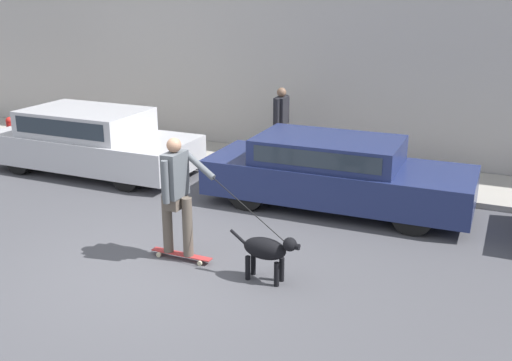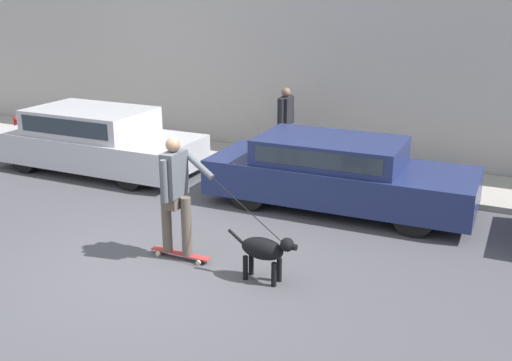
{
  "view_description": "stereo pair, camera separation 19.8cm",
  "coord_description": "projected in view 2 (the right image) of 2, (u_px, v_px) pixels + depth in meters",
  "views": [
    {
      "loc": [
        4.36,
        -6.29,
        3.72
      ],
      "look_at": [
        0.83,
        1.49,
        0.95
      ],
      "focal_mm": 42.0,
      "sensor_mm": 36.0,
      "label": 1
    },
    {
      "loc": [
        4.54,
        -6.2,
        3.72
      ],
      "look_at": [
        0.83,
        1.49,
        0.95
      ],
      "focal_mm": 42.0,
      "sensor_mm": 36.0,
      "label": 2
    }
  ],
  "objects": [
    {
      "name": "dog",
      "position": [
        265.0,
        250.0,
        7.82
      ],
      "size": [
        1.01,
        0.32,
        0.68
      ],
      "rotation": [
        0.0,
        0.0,
        -0.04
      ],
      "color": "black",
      "rests_on": "ground_plane"
    },
    {
      "name": "skateboarder",
      "position": [
        176.0,
        191.0,
        8.3
      ],
      "size": [
        2.17,
        0.6,
        1.78
      ],
      "rotation": [
        0.0,
        0.0,
        0.0
      ],
      "color": "beige",
      "rests_on": "ground_plane"
    },
    {
      "name": "pedestrian_with_bag",
      "position": [
        285.0,
        121.0,
        12.78
      ],
      "size": [
        0.23,
        0.72,
        1.59
      ],
      "rotation": [
        0.0,
        0.0,
        3.18
      ],
      "color": "#3D4760",
      "rests_on": "sidewalk_curb"
    },
    {
      "name": "parked_car_0",
      "position": [
        97.0,
        140.0,
        12.56
      ],
      "size": [
        4.34,
        1.84,
        1.31
      ],
      "rotation": [
        0.0,
        0.0,
        0.01
      ],
      "color": "black",
      "rests_on": "ground_plane"
    },
    {
      "name": "parked_car_1",
      "position": [
        337.0,
        174.0,
        10.39
      ],
      "size": [
        4.62,
        1.77,
        1.25
      ],
      "rotation": [
        0.0,
        0.0,
        0.02
      ],
      "color": "black",
      "rests_on": "ground_plane"
    },
    {
      "name": "back_wall",
      "position": [
        320.0,
        37.0,
        13.01
      ],
      "size": [
        32.0,
        0.3,
        5.37
      ],
      "color": "#B2ADA8",
      "rests_on": "ground_plane"
    },
    {
      "name": "sidewalk_curb",
      "position": [
        297.0,
        166.0,
        12.85
      ],
      "size": [
        30.0,
        1.93,
        0.11
      ],
      "color": "#A39E93",
      "rests_on": "ground_plane"
    },
    {
      "name": "ground_plane",
      "position": [
        156.0,
        267.0,
        8.34
      ],
      "size": [
        36.0,
        36.0,
        0.0
      ],
      "primitive_type": "plane",
      "color": "#47474C"
    },
    {
      "name": "fire_hydrant",
      "position": [
        18.0,
        130.0,
        14.51
      ],
      "size": [
        0.18,
        0.18,
        0.76
      ],
      "color": "red",
      "rests_on": "ground_plane"
    }
  ]
}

